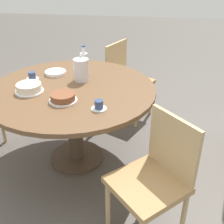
% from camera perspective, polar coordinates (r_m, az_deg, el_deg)
% --- Properties ---
extents(ground_plane, '(14.00, 14.00, 0.00)m').
position_cam_1_polar(ground_plane, '(2.73, -7.08, -9.20)').
color(ground_plane, '#56514C').
extents(dining_table, '(1.39, 1.39, 0.73)m').
position_cam_1_polar(dining_table, '(2.40, -7.96, 2.21)').
color(dining_table, '#473828').
rests_on(dining_table, ground_plane).
extents(chair_a, '(0.59, 0.59, 0.85)m').
position_cam_1_polar(chair_a, '(1.85, 8.66, -12.80)').
color(chair_a, tan).
rests_on(chair_a, ground_plane).
extents(chair_b, '(0.56, 0.56, 0.85)m').
position_cam_1_polar(chair_b, '(3.21, 2.90, 6.77)').
color(chair_b, tan).
rests_on(chair_b, ground_plane).
extents(coffee_pot, '(0.13, 0.13, 0.23)m').
position_cam_1_polar(coffee_pot, '(2.44, -6.26, 8.69)').
color(coffee_pot, silver).
rests_on(coffee_pot, dining_table).
extents(water_bottle, '(0.07, 0.07, 0.28)m').
position_cam_1_polar(water_bottle, '(2.55, -5.68, 9.81)').
color(water_bottle, silver).
rests_on(water_bottle, dining_table).
extents(cake_main, '(0.23, 0.23, 0.07)m').
position_cam_1_polar(cake_main, '(2.33, -16.50, 4.67)').
color(cake_main, white).
rests_on(cake_main, dining_table).
extents(cake_second, '(0.21, 0.21, 0.06)m').
position_cam_1_polar(cake_second, '(2.12, -10.07, 2.88)').
color(cake_second, white).
rests_on(cake_second, dining_table).
extents(cup_a, '(0.11, 0.11, 0.07)m').
position_cam_1_polar(cup_a, '(2.57, -15.91, 6.94)').
color(cup_a, silver).
rests_on(cup_a, dining_table).
extents(cup_b, '(0.11, 0.11, 0.07)m').
position_cam_1_polar(cup_b, '(1.98, -2.67, 1.29)').
color(cup_b, silver).
rests_on(cup_b, dining_table).
extents(plate_stack, '(0.19, 0.19, 0.03)m').
position_cam_1_polar(plate_stack, '(2.64, -11.40, 7.85)').
color(plate_stack, white).
rests_on(plate_stack, dining_table).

